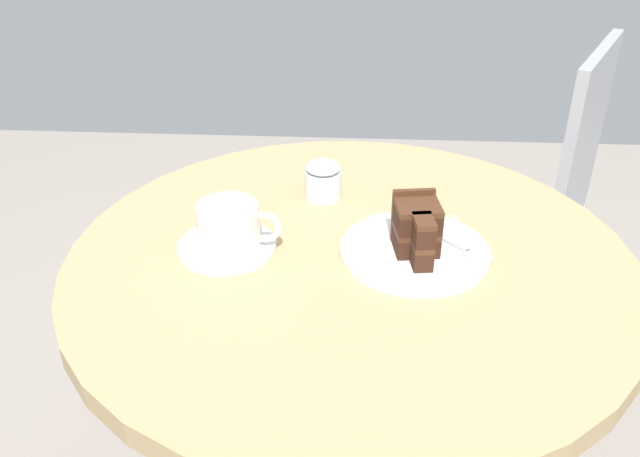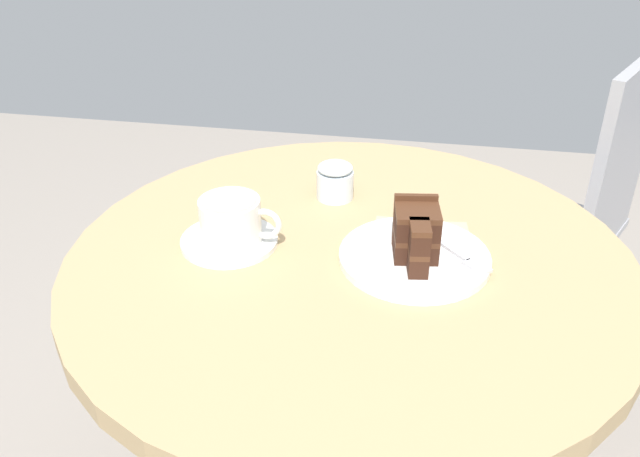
{
  "view_description": "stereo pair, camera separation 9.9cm",
  "coord_description": "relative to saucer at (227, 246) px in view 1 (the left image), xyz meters",
  "views": [
    {
      "loc": [
        0.01,
        -0.85,
        1.29
      ],
      "look_at": [
        -0.05,
        0.0,
        0.79
      ],
      "focal_mm": 38.0,
      "sensor_mm": 36.0,
      "label": 1
    },
    {
      "loc": [
        0.1,
        -0.84,
        1.29
      ],
      "look_at": [
        -0.05,
        0.0,
        0.79
      ],
      "focal_mm": 38.0,
      "sensor_mm": 36.0,
      "label": 2
    }
  ],
  "objects": [
    {
      "name": "cafe_table",
      "position": [
        0.19,
        -0.0,
        -0.12
      ],
      "size": [
        0.85,
        0.85,
        0.75
      ],
      "color": "tan",
      "rests_on": "ground"
    },
    {
      "name": "saucer",
      "position": [
        0.0,
        0.0,
        0.0
      ],
      "size": [
        0.15,
        0.15,
        0.01
      ],
      "color": "white",
      "rests_on": "cafe_table"
    },
    {
      "name": "coffee_cup",
      "position": [
        0.01,
        -0.01,
        0.04
      ],
      "size": [
        0.12,
        0.09,
        0.07
      ],
      "color": "white",
      "rests_on": "saucer"
    },
    {
      "name": "teaspoon",
      "position": [
        -0.02,
        0.04,
        0.01
      ],
      "size": [
        0.07,
        0.09,
        0.0
      ],
      "rotation": [
        0.0,
        0.0,
        0.94
      ],
      "color": "silver",
      "rests_on": "saucer"
    },
    {
      "name": "cake_plate",
      "position": [
        0.28,
        0.0,
        0.0
      ],
      "size": [
        0.22,
        0.22,
        0.01
      ],
      "color": "white",
      "rests_on": "cafe_table"
    },
    {
      "name": "cake_slice",
      "position": [
        0.28,
        -0.01,
        0.05
      ],
      "size": [
        0.07,
        0.1,
        0.08
      ],
      "rotation": [
        0.0,
        0.0,
        4.85
      ],
      "color": "#381E14",
      "rests_on": "cake_plate"
    },
    {
      "name": "fork",
      "position": [
        0.34,
        0.01,
        0.01
      ],
      "size": [
        0.12,
        0.13,
        0.0
      ],
      "rotation": [
        0.0,
        0.0,
        5.46
      ],
      "color": "silver",
      "rests_on": "cake_plate"
    },
    {
      "name": "napkin",
      "position": [
        0.29,
        0.05,
        -0.0
      ],
      "size": [
        0.16,
        0.15,
        0.0
      ],
      "rotation": [
        0.0,
        0.0,
        6.27
      ],
      "color": "tan",
      "rests_on": "cafe_table"
    },
    {
      "name": "cafe_chair",
      "position": [
        0.62,
        0.62,
        -0.22
      ],
      "size": [
        0.51,
        0.51,
        0.9
      ],
      "rotation": [
        0.0,
        0.0,
        4.24
      ],
      "color": "#9E9EA3",
      "rests_on": "ground"
    },
    {
      "name": "sugar_pot",
      "position": [
        0.14,
        0.18,
        0.03
      ],
      "size": [
        0.06,
        0.06,
        0.07
      ],
      "color": "silver",
      "rests_on": "cafe_table"
    }
  ]
}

